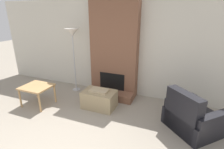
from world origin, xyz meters
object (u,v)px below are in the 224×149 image
at_px(armchair, 191,118).
at_px(floor_lamp_left, 72,35).
at_px(ottoman, 99,99).
at_px(side_table, 37,88).

distance_m(armchair, floor_lamp_left, 3.58).
xyz_separation_m(armchair, floor_lamp_left, (-3.20, 0.81, 1.39)).
relative_size(ottoman, armchair, 0.64).
height_order(armchair, side_table, armchair).
distance_m(armchair, side_table, 3.61).
bearing_deg(ottoman, floor_lamp_left, 148.86).
bearing_deg(armchair, ottoman, 41.26).
bearing_deg(armchair, side_table, 50.17).
bearing_deg(floor_lamp_left, side_table, -108.97).
relative_size(side_table, floor_lamp_left, 0.38).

